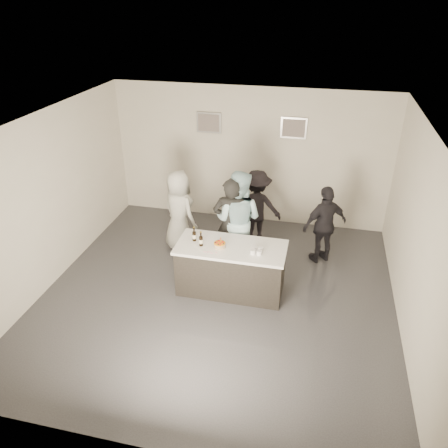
# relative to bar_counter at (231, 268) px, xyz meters

# --- Properties ---
(floor) EXTENTS (6.00, 6.00, 0.00)m
(floor) POSITION_rel_bar_counter_xyz_m (-0.19, -0.21, -0.45)
(floor) COLOR #3D3D42
(floor) RESTS_ON ground
(ceiling) EXTENTS (6.00, 6.00, 0.00)m
(ceiling) POSITION_rel_bar_counter_xyz_m (-0.19, -0.21, 2.55)
(ceiling) COLOR white
(wall_back) EXTENTS (6.00, 0.04, 3.00)m
(wall_back) POSITION_rel_bar_counter_xyz_m (-0.19, 2.79, 1.05)
(wall_back) COLOR silver
(wall_back) RESTS_ON ground
(wall_front) EXTENTS (6.00, 0.04, 3.00)m
(wall_front) POSITION_rel_bar_counter_xyz_m (-0.19, -3.21, 1.05)
(wall_front) COLOR silver
(wall_front) RESTS_ON ground
(wall_left) EXTENTS (0.04, 6.00, 3.00)m
(wall_left) POSITION_rel_bar_counter_xyz_m (-3.19, -0.21, 1.05)
(wall_left) COLOR silver
(wall_left) RESTS_ON ground
(wall_right) EXTENTS (0.04, 6.00, 3.00)m
(wall_right) POSITION_rel_bar_counter_xyz_m (2.81, -0.21, 1.05)
(wall_right) COLOR silver
(wall_right) RESTS_ON ground
(picture_left) EXTENTS (0.54, 0.04, 0.44)m
(picture_left) POSITION_rel_bar_counter_xyz_m (-1.09, 2.76, 1.75)
(picture_left) COLOR #B2B2B7
(picture_left) RESTS_ON wall_back
(picture_right) EXTENTS (0.54, 0.04, 0.44)m
(picture_right) POSITION_rel_bar_counter_xyz_m (0.71, 2.76, 1.75)
(picture_right) COLOR #B2B2B7
(picture_right) RESTS_ON wall_back
(bar_counter) EXTENTS (1.86, 0.86, 0.90)m
(bar_counter) POSITION_rel_bar_counter_xyz_m (0.00, 0.00, 0.00)
(bar_counter) COLOR white
(bar_counter) RESTS_ON ground
(cake) EXTENTS (0.20, 0.20, 0.07)m
(cake) POSITION_rel_bar_counter_xyz_m (-0.18, -0.07, 0.49)
(cake) COLOR orange
(cake) RESTS_ON bar_counter
(beer_bottle_a) EXTENTS (0.07, 0.07, 0.26)m
(beer_bottle_a) POSITION_rel_bar_counter_xyz_m (-0.66, 0.04, 0.58)
(beer_bottle_a) COLOR black
(beer_bottle_a) RESTS_ON bar_counter
(beer_bottle_b) EXTENTS (0.07, 0.07, 0.26)m
(beer_bottle_b) POSITION_rel_bar_counter_xyz_m (-0.50, -0.09, 0.58)
(beer_bottle_b) COLOR black
(beer_bottle_b) RESTS_ON bar_counter
(tumbler_cluster) EXTENTS (0.19, 0.19, 0.08)m
(tumbler_cluster) POSITION_rel_bar_counter_xyz_m (0.45, -0.11, 0.49)
(tumbler_cluster) COLOR gold
(tumbler_cluster) RESTS_ON bar_counter
(candles) EXTENTS (0.24, 0.08, 0.01)m
(candles) POSITION_rel_bar_counter_xyz_m (-0.30, -0.28, 0.45)
(candles) COLOR pink
(candles) RESTS_ON bar_counter
(person_main_black) EXTENTS (0.70, 0.49, 1.83)m
(person_main_black) POSITION_rel_bar_counter_xyz_m (-0.16, 0.72, 0.46)
(person_main_black) COLOR black
(person_main_black) RESTS_ON ground
(person_main_blue) EXTENTS (1.04, 0.87, 1.92)m
(person_main_blue) POSITION_rel_bar_counter_xyz_m (-0.06, 0.85, 0.51)
(person_main_blue) COLOR #B6E2EE
(person_main_blue) RESTS_ON ground
(person_guest_left) EXTENTS (0.98, 0.89, 1.68)m
(person_guest_left) POSITION_rel_bar_counter_xyz_m (-1.31, 1.17, 0.39)
(person_guest_left) COLOR silver
(person_guest_left) RESTS_ON ground
(person_guest_right) EXTENTS (0.97, 0.83, 1.57)m
(person_guest_right) POSITION_rel_bar_counter_xyz_m (1.52, 1.34, 0.33)
(person_guest_right) COLOR black
(person_guest_right) RESTS_ON ground
(person_guest_back) EXTENTS (1.10, 0.74, 1.58)m
(person_guest_back) POSITION_rel_bar_counter_xyz_m (0.14, 1.79, 0.34)
(person_guest_back) COLOR black
(person_guest_back) RESTS_ON ground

